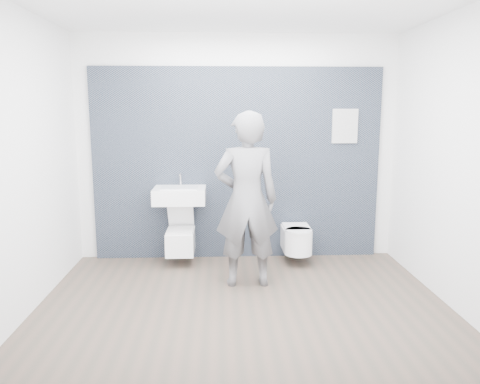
{
  "coord_description": "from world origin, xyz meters",
  "views": [
    {
      "loc": [
        -0.22,
        -4.39,
        1.89
      ],
      "look_at": [
        0.0,
        0.6,
        1.0
      ],
      "focal_mm": 35.0,
      "sensor_mm": 36.0,
      "label": 1
    }
  ],
  "objects_px": {
    "toilet_square": "(181,239)",
    "washbasin": "(180,195)",
    "toilet_rounded": "(297,239)",
    "visitor": "(246,200)"
  },
  "relations": [
    {
      "from": "washbasin",
      "to": "toilet_rounded",
      "type": "xyz_separation_m",
      "value": [
        1.43,
        -0.05,
        -0.56
      ]
    },
    {
      "from": "visitor",
      "to": "toilet_square",
      "type": "bearing_deg",
      "value": -46.27
    },
    {
      "from": "toilet_rounded",
      "to": "visitor",
      "type": "height_order",
      "value": "visitor"
    },
    {
      "from": "washbasin",
      "to": "toilet_square",
      "type": "xyz_separation_m",
      "value": [
        -0.0,
        -0.01,
        -0.56
      ]
    },
    {
      "from": "toilet_square",
      "to": "washbasin",
      "type": "bearing_deg",
      "value": 90.0
    },
    {
      "from": "toilet_square",
      "to": "visitor",
      "type": "bearing_deg",
      "value": -43.59
    },
    {
      "from": "washbasin",
      "to": "toilet_square",
      "type": "height_order",
      "value": "washbasin"
    },
    {
      "from": "toilet_square",
      "to": "toilet_rounded",
      "type": "height_order",
      "value": "toilet_square"
    },
    {
      "from": "toilet_square",
      "to": "toilet_rounded",
      "type": "xyz_separation_m",
      "value": [
        1.43,
        -0.05,
        -0.0
      ]
    },
    {
      "from": "visitor",
      "to": "washbasin",
      "type": "bearing_deg",
      "value": -46.48
    }
  ]
}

